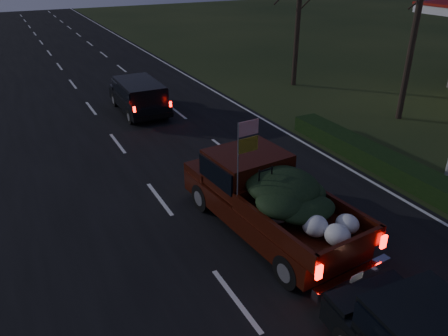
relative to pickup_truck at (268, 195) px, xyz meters
name	(u,v)px	position (x,y,z in m)	size (l,w,h in m)	color
ground	(236,300)	(-2.09, -2.03, -1.12)	(120.00, 120.00, 0.00)	black
road_asphalt	(236,300)	(-2.09, -2.03, -1.11)	(14.00, 120.00, 0.02)	black
hedge_row	(391,166)	(5.71, 0.97, -0.82)	(1.00, 10.00, 0.60)	black
pickup_truck	(268,195)	(0.00, 0.00, 0.00)	(2.68, 5.90, 3.00)	#3A1008
lead_suv	(139,94)	(-0.09, 11.22, -0.17)	(1.88, 4.41, 1.26)	black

